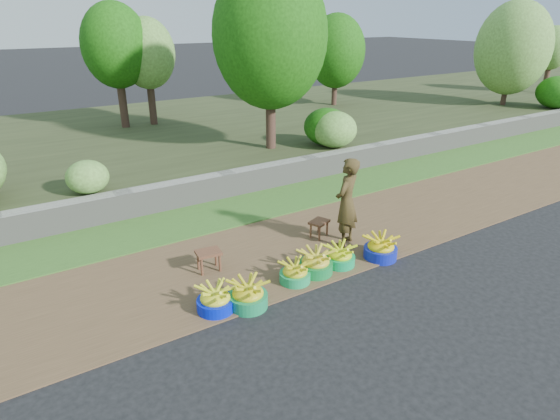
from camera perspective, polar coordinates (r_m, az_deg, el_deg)
ground_plane at (r=7.30m, az=8.19°, el=-8.15°), size 120.00×120.00×0.00m
dirt_shoulder at (r=8.15m, az=2.53°, el=-4.34°), size 80.00×2.50×0.02m
grass_verge at (r=9.70m, az=-4.22°, el=0.27°), size 80.00×1.50×0.04m
retaining_wall at (r=10.32m, az=-6.52°, el=3.10°), size 80.00×0.35×0.55m
earth_bank at (r=14.72m, az=-15.12°, el=8.35°), size 80.00×10.00×0.50m
basin_a at (r=6.46m, az=-7.88°, el=-10.81°), size 0.51×0.51×0.38m
basin_b at (r=6.50m, az=-3.92°, el=-10.31°), size 0.54×0.54×0.40m
basin_c at (r=7.03m, az=1.84°, el=-7.72°), size 0.47×0.47×0.35m
basin_d at (r=7.26m, az=4.34°, el=-6.48°), size 0.54×0.54×0.40m
basin_e at (r=7.53m, az=7.29°, el=-5.63°), size 0.49×0.49×0.37m
basin_f at (r=7.85m, az=12.17°, el=-4.57°), size 0.54×0.54×0.41m
stool_left at (r=7.33m, az=-8.70°, el=-5.47°), size 0.41×0.34×0.33m
stool_right at (r=8.37m, az=4.79°, el=-1.72°), size 0.42×0.37×0.30m
vendor_woman at (r=7.95m, az=8.11°, el=0.92°), size 0.67×0.59×1.54m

